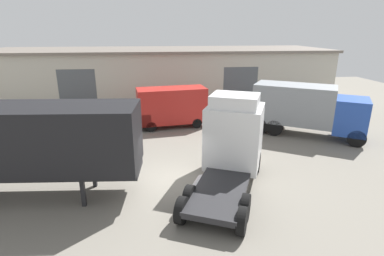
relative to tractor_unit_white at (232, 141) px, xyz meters
name	(u,v)px	position (x,y,z in m)	size (l,w,h in m)	color
ground_plane	(168,180)	(-3.00, 0.13, -1.90)	(60.00, 60.00, 0.00)	slate
warehouse_building	(160,73)	(-3.00, 18.73, 0.61)	(33.57, 9.72, 5.00)	#B7B2A3
tractor_unit_white	(232,141)	(0.00, 0.00, 0.00)	(4.79, 6.67, 4.04)	silver
delivery_van_red	(170,106)	(-2.49, 8.50, -0.37)	(5.23, 2.67, 2.85)	red
box_truck_blue	(307,107)	(6.45, 5.63, -0.01)	(7.24, 5.74, 3.35)	#2347A3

